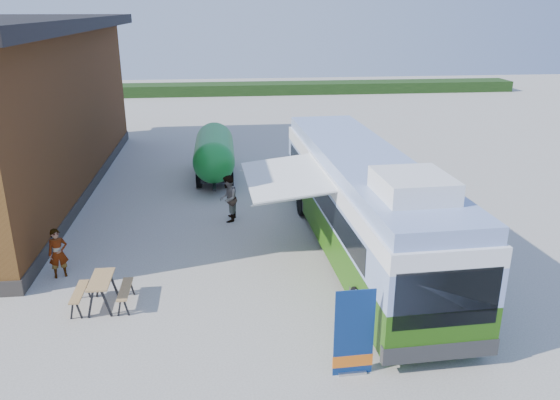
{
  "coord_description": "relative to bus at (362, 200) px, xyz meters",
  "views": [
    {
      "loc": [
        -0.58,
        -14.73,
        7.93
      ],
      "look_at": [
        1.42,
        3.53,
        1.4
      ],
      "focal_mm": 35.0,
      "sensor_mm": 36.0,
      "label": 1
    }
  ],
  "objects": [
    {
      "name": "ground",
      "position": [
        -3.95,
        -1.73,
        -1.92
      ],
      "size": [
        100.0,
        100.0,
        0.0
      ],
      "primitive_type": "plane",
      "color": "#BCB7AD",
      "rests_on": "ground"
    },
    {
      "name": "hedge",
      "position": [
        4.05,
        36.27,
        -1.42
      ],
      "size": [
        40.0,
        3.0,
        1.0
      ],
      "primitive_type": "cube",
      "color": "#264419",
      "rests_on": "ground"
    },
    {
      "name": "bus",
      "position": [
        0.0,
        0.0,
        0.0
      ],
      "size": [
        3.28,
        13.19,
        4.02
      ],
      "rotation": [
        0.0,
        0.0,
        0.04
      ],
      "color": "#346911",
      "rests_on": "ground"
    },
    {
      "name": "awning",
      "position": [
        -2.28,
        0.07,
        1.01
      ],
      "size": [
        2.91,
        4.51,
        0.53
      ],
      "rotation": [
        0.0,
        0.0,
        0.04
      ],
      "color": "white",
      "rests_on": "ground"
    },
    {
      "name": "banner",
      "position": [
        -1.75,
        -6.27,
        -1.04
      ],
      "size": [
        0.94,
        0.21,
        2.16
      ],
      "rotation": [
        0.0,
        0.0,
        0.04
      ],
      "color": "navy",
      "rests_on": "ground"
    },
    {
      "name": "picnic_table",
      "position": [
        -7.98,
        -2.6,
        -1.28
      ],
      "size": [
        1.53,
        1.37,
        0.87
      ],
      "rotation": [
        0.0,
        0.0,
        0.01
      ],
      "color": "tan",
      "rests_on": "ground"
    },
    {
      "name": "person_a",
      "position": [
        -9.65,
        -0.6,
        -1.13
      ],
      "size": [
        0.67,
        0.56,
        1.58
      ],
      "primitive_type": "imported",
      "rotation": [
        0.0,
        0.0,
        0.36
      ],
      "color": "#999999",
      "rests_on": "ground"
    },
    {
      "name": "person_b",
      "position": [
        -4.36,
        3.52,
        -1.0
      ],
      "size": [
        0.84,
        1.0,
        1.84
      ],
      "primitive_type": "imported",
      "rotation": [
        0.0,
        0.0,
        -1.75
      ],
      "color": "#999999",
      "rests_on": "ground"
    },
    {
      "name": "slurry_tanker",
      "position": [
        -4.9,
        9.12,
        -0.57
      ],
      "size": [
        1.89,
        6.36,
        2.35
      ],
      "rotation": [
        0.0,
        0.0,
        -0.0
      ],
      "color": "#18852F",
      "rests_on": "ground"
    }
  ]
}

